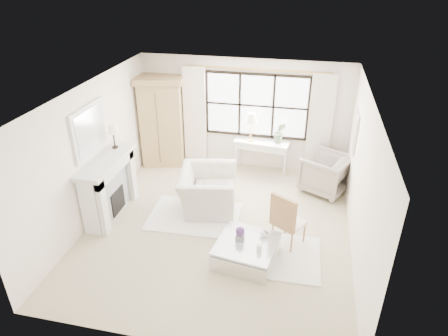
{
  "coord_description": "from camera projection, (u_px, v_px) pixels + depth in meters",
  "views": [
    {
      "loc": [
        1.47,
        -6.22,
        4.71
      ],
      "look_at": [
        0.07,
        0.2,
        1.22
      ],
      "focal_mm": 32.0,
      "sensor_mm": 36.0,
      "label": 1
    }
  ],
  "objects": [
    {
      "name": "art_frame",
      "position": [
        355.0,
        132.0,
        8.13
      ],
      "size": [
        0.04,
        0.62,
        0.82
      ],
      "primitive_type": "cube",
      "color": "silver",
      "rests_on": "wall_right"
    },
    {
      "name": "curtain_right",
      "position": [
        320.0,
        126.0,
        9.22
      ],
      "size": [
        0.55,
        0.1,
        2.47
      ],
      "primitive_type": "cube",
      "color": "beige",
      "rests_on": "ground"
    },
    {
      "name": "club_armchair",
      "position": [
        207.0,
        190.0,
        8.28
      ],
      "size": [
        1.32,
        1.45,
        0.84
      ],
      "primitive_type": "imported",
      "rotation": [
        0.0,
        0.0,
        1.73
      ],
      "color": "beige",
      "rests_on": "floor"
    },
    {
      "name": "wall_back",
      "position": [
        244.0,
        114.0,
        9.6
      ],
      "size": [
        5.0,
        0.0,
        5.0
      ],
      "primitive_type": "plane",
      "rotation": [
        1.57,
        0.0,
        0.0
      ],
      "color": "white",
      "rests_on": "ground"
    },
    {
      "name": "planter_box",
      "position": [
        240.0,
        237.0,
        6.87
      ],
      "size": [
        0.15,
        0.15,
        0.11
      ],
      "primitive_type": "cube",
      "rotation": [
        0.0,
        0.0,
        0.05
      ],
      "color": "gray",
      "rests_on": "coffee_table"
    },
    {
      "name": "console_lamp",
      "position": [
        251.0,
        119.0,
        9.33
      ],
      "size": [
        0.28,
        0.28,
        0.69
      ],
      "color": "#BB8B41",
      "rests_on": "console_table"
    },
    {
      "name": "window_pane",
      "position": [
        256.0,
        106.0,
        9.4
      ],
      "size": [
        2.4,
        0.02,
        1.5
      ],
      "primitive_type": "cube",
      "color": "white",
      "rests_on": "wall_back"
    },
    {
      "name": "art_canvas",
      "position": [
        354.0,
        132.0,
        8.13
      ],
      "size": [
        0.01,
        0.52,
        0.72
      ],
      "primitive_type": "cube",
      "color": "#C5B399",
      "rests_on": "wall_right"
    },
    {
      "name": "curtain_rod",
      "position": [
        258.0,
        69.0,
        8.94
      ],
      "size": [
        3.3,
        0.04,
        0.04
      ],
      "primitive_type": "cylinder",
      "rotation": [
        0.0,
        1.57,
        0.0
      ],
      "color": "#A97C3A",
      "rests_on": "wall_back"
    },
    {
      "name": "floor",
      "position": [
        218.0,
        227.0,
        7.86
      ],
      "size": [
        5.5,
        5.5,
        0.0
      ],
      "primitive_type": "plane",
      "color": "#C4B591",
      "rests_on": "ground"
    },
    {
      "name": "fireplace",
      "position": [
        108.0,
        186.0,
        7.98
      ],
      "size": [
        0.58,
        1.66,
        1.26
      ],
      "color": "silver",
      "rests_on": "ground"
    },
    {
      "name": "mantel_lamp",
      "position": [
        113.0,
        130.0,
        7.95
      ],
      "size": [
        0.22,
        0.22,
        0.51
      ],
      "color": "black",
      "rests_on": "fireplace"
    },
    {
      "name": "wall_left",
      "position": [
        92.0,
        153.0,
        7.69
      ],
      "size": [
        0.0,
        5.5,
        5.5
      ],
      "primitive_type": "plane",
      "rotation": [
        1.57,
        0.0,
        1.57
      ],
      "color": "white",
      "rests_on": "ground"
    },
    {
      "name": "ceiling",
      "position": [
        217.0,
        94.0,
        6.59
      ],
      "size": [
        5.5,
        5.5,
        0.0
      ],
      "primitive_type": "plane",
      "rotation": [
        3.14,
        0.0,
        0.0
      ],
      "color": "white",
      "rests_on": "ground"
    },
    {
      "name": "pillar_candle",
      "position": [
        259.0,
        248.0,
        6.61
      ],
      "size": [
        0.09,
        0.09,
        0.12
      ],
      "primitive_type": "cylinder",
      "color": "white",
      "rests_on": "coffee_table"
    },
    {
      "name": "wall_front",
      "position": [
        167.0,
        269.0,
        4.85
      ],
      "size": [
        5.0,
        0.0,
        5.0
      ],
      "primitive_type": "plane",
      "rotation": [
        -1.57,
        0.0,
        0.0
      ],
      "color": "beige",
      "rests_on": "ground"
    },
    {
      "name": "wingback_chair",
      "position": [
        325.0,
        173.0,
        8.89
      ],
      "size": [
        1.28,
        1.26,
        0.87
      ],
      "primitive_type": "imported",
      "rotation": [
        0.0,
        0.0,
        -2.04
      ],
      "color": "gray",
      "rests_on": "floor"
    },
    {
      "name": "rug_left",
      "position": [
        194.0,
        216.0,
        8.15
      ],
      "size": [
        1.84,
        1.33,
        0.03
      ],
      "primitive_type": "cube",
      "rotation": [
        0.0,
        0.0,
        0.04
      ],
      "color": "white",
      "rests_on": "floor"
    },
    {
      "name": "orchid_plant",
      "position": [
        280.0,
        133.0,
        9.36
      ],
      "size": [
        0.3,
        0.25,
        0.51
      ],
      "primitive_type": "imported",
      "rotation": [
        0.0,
        0.0,
        0.11
      ],
      "color": "#536D48",
      "rests_on": "console_table"
    },
    {
      "name": "french_chair",
      "position": [
        288.0,
        230.0,
        7.26
      ],
      "size": [
        0.66,
        0.66,
        1.08
      ],
      "rotation": [
        0.0,
        0.0,
        2.59
      ],
      "color": "#AE7C48",
      "rests_on": "floor"
    },
    {
      "name": "side_table",
      "position": [
        218.0,
        180.0,
        8.85
      ],
      "size": [
        0.4,
        0.4,
        0.51
      ],
      "color": "white",
      "rests_on": "floor"
    },
    {
      "name": "wall_right",
      "position": [
        362.0,
        181.0,
        6.75
      ],
      "size": [
        0.0,
        5.5,
        5.5
      ],
      "primitive_type": "plane",
      "rotation": [
        1.57,
        0.0,
        -1.57
      ],
      "color": "white",
      "rests_on": "ground"
    },
    {
      "name": "planter_flowers",
      "position": [
        240.0,
        231.0,
        6.81
      ],
      "size": [
        0.15,
        0.15,
        0.15
      ],
      "primitive_type": "sphere",
      "color": "#522B6D",
      "rests_on": "planter_box"
    },
    {
      "name": "console_table",
      "position": [
        261.0,
        156.0,
        9.73
      ],
      "size": [
        1.34,
        0.6,
        0.8
      ],
      "rotation": [
        0.0,
        0.0,
        -0.11
      ],
      "color": "white",
      "rests_on": "floor"
    },
    {
      "name": "curtain_left",
      "position": [
        195.0,
        117.0,
        9.79
      ],
      "size": [
        0.55,
        0.1,
        2.47
      ],
      "primitive_type": "cube",
      "color": "white",
      "rests_on": "ground"
    },
    {
      "name": "window_frame",
      "position": [
        256.0,
        106.0,
        9.4
      ],
      "size": [
        2.5,
        0.04,
        1.5
      ],
      "primitive_type": null,
      "color": "black",
      "rests_on": "wall_back"
    },
    {
      "name": "rug_right",
      "position": [
        272.0,
        255.0,
        7.1
      ],
      "size": [
        1.71,
        1.3,
        0.03
      ],
      "primitive_type": "cube",
      "rotation": [
        0.0,
        0.0,
        0.02
      ],
      "color": "white",
      "rests_on": "floor"
    },
    {
      "name": "mirror_frame",
      "position": [
        89.0,
        130.0,
        7.46
      ],
      "size": [
        0.05,
        1.15,
        0.95
      ],
      "primitive_type": "cube",
      "color": "white",
      "rests_on": "wall_left"
    },
    {
      "name": "coffee_table",
      "position": [
        247.0,
        252.0,
        6.92
      ],
      "size": [
        1.14,
        1.14,
        0.38
      ],
      "rotation": [
        0.0,
        0.0,
        -0.16
      ],
      "color": "silver",
      "rests_on": "floor"
    },
    {
      "name": "armoire",
      "position": [
        162.0,
        121.0,
        9.8
      ],
      "size": [
        1.24,
        0.91,
        2.24
      ],
      "rotation": [
        0.0,
        0.0,
        0.2
      ],
      "color": "tan",
      "rests_on": "floor"
    },
    {
      "name": "mirror_glass",
      "position": [
        91.0,
        130.0,
        7.45
      ],
      "size": [
        0.02,
        1.0,
        0.8
      ],
      "primitive_type": "cube",
      "color": "silver",
      "rests_on": "wall_left"
    },
    {
      "name": "coffee_vase",
      "position": [
        264.0,
        233.0,
        6.95
      ],
      "size": [
        0.16,
        0.16,
        0.15
      ],
      "primitive_type": "imported",
      "rotation": [
        0.0,
        0.0,
        -0.1
      ],
      "color": "white",
      "rests_on": "coffee_table"
    }
  ]
}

